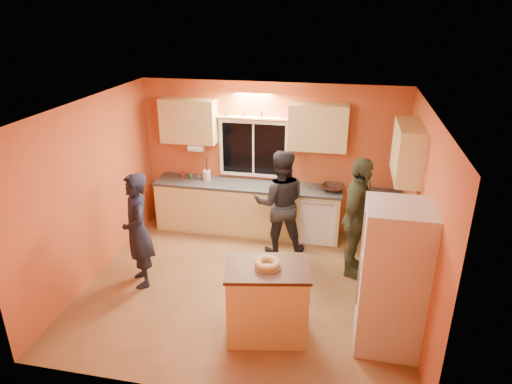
% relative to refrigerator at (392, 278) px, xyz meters
% --- Properties ---
extents(ground, '(4.50, 4.50, 0.00)m').
position_rel_refrigerator_xyz_m(ground, '(-1.89, 0.80, -0.90)').
color(ground, brown).
rests_on(ground, ground).
extents(room_shell, '(4.54, 4.04, 2.61)m').
position_rel_refrigerator_xyz_m(room_shell, '(-1.77, 1.21, 0.72)').
color(room_shell, '#C85D33').
rests_on(room_shell, ground).
extents(back_counter, '(4.23, 0.62, 0.90)m').
position_rel_refrigerator_xyz_m(back_counter, '(-1.88, 2.50, -0.45)').
color(back_counter, '#D9BA72').
rests_on(back_counter, ground).
extents(right_counter, '(0.62, 1.84, 0.90)m').
position_rel_refrigerator_xyz_m(right_counter, '(0.06, 1.30, -0.45)').
color(right_counter, '#D9BA72').
rests_on(right_counter, ground).
extents(refrigerator, '(0.72, 0.70, 1.80)m').
position_rel_refrigerator_xyz_m(refrigerator, '(0.00, 0.00, 0.00)').
color(refrigerator, silver).
rests_on(refrigerator, ground).
extents(island, '(1.09, 0.84, 0.95)m').
position_rel_refrigerator_xyz_m(island, '(-1.41, -0.12, -0.42)').
color(island, '#D9BA72').
rests_on(island, ground).
extents(bundt_pastry, '(0.31, 0.31, 0.09)m').
position_rel_refrigerator_xyz_m(bundt_pastry, '(-1.41, -0.12, 0.10)').
color(bundt_pastry, tan).
rests_on(bundt_pastry, island).
extents(person_left, '(0.68, 0.73, 1.68)m').
position_rel_refrigerator_xyz_m(person_left, '(-3.39, 0.61, -0.06)').
color(person_left, black).
rests_on(person_left, ground).
extents(person_center, '(0.95, 0.81, 1.73)m').
position_rel_refrigerator_xyz_m(person_center, '(-1.58, 1.90, -0.03)').
color(person_center, black).
rests_on(person_center, ground).
extents(person_right, '(0.69, 1.14, 1.83)m').
position_rel_refrigerator_xyz_m(person_right, '(-0.39, 1.48, 0.01)').
color(person_right, '#353924').
rests_on(person_right, ground).
extents(mixing_bowl, '(0.42, 0.42, 0.09)m').
position_rel_refrigerator_xyz_m(mixing_bowl, '(-0.79, 2.51, 0.04)').
color(mixing_bowl, black).
rests_on(mixing_bowl, back_counter).
extents(utensil_crock, '(0.14, 0.14, 0.17)m').
position_rel_refrigerator_xyz_m(utensil_crock, '(-2.99, 2.57, 0.09)').
color(utensil_crock, beige).
rests_on(utensil_crock, back_counter).
extents(potted_plant, '(0.31, 0.28, 0.33)m').
position_rel_refrigerator_xyz_m(potted_plant, '(0.11, 0.90, 0.17)').
color(potted_plant, gray).
rests_on(potted_plant, right_counter).
extents(red_box, '(0.20, 0.18, 0.07)m').
position_rel_refrigerator_xyz_m(red_box, '(0.12, 2.10, 0.04)').
color(red_box, '#A3192B').
rests_on(red_box, right_counter).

